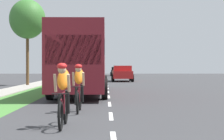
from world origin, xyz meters
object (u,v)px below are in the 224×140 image
cyclist_lead (63,94)px  street_tree_near (27,19)px  sedan_black (116,71)px  bus_maroon (82,58)px  suv_dark_green (97,71)px  cyclist_trailing (79,87)px  pickup_red (122,73)px

cyclist_lead → street_tree_near: size_ratio=0.25×
sedan_black → cyclist_lead: bearing=-93.2°
bus_maroon → suv_dark_green: bearing=89.8°
cyclist_lead → street_tree_near: street_tree_near is taller
cyclist_lead → sedan_black: cyclist_lead is taller
cyclist_trailing → bus_maroon: bus_maroon is taller
cyclist_lead → bus_maroon: 11.39m
sedan_black → street_tree_near: size_ratio=0.62×
cyclist_lead → cyclist_trailing: 2.96m
cyclist_trailing → pickup_red: size_ratio=0.34×
cyclist_trailing → sedan_black: bearing=86.8°
cyclist_lead → sedan_black: size_ratio=0.40×
cyclist_lead → suv_dark_green: bearing=90.2°
sedan_black → cyclist_trailing: bearing=-93.2°
bus_maroon → cyclist_lead: bearing=-88.7°
bus_maroon → pickup_red: (3.05, 17.21, -1.15)m
suv_dark_green → street_tree_near: (-5.13, -21.41, 4.38)m
bus_maroon → street_tree_near: bearing=119.6°
cyclist_trailing → suv_dark_green: (-0.29, 38.58, 0.14)m
street_tree_near → suv_dark_green: bearing=76.5°
bus_maroon → suv_dark_green: size_ratio=2.47×
cyclist_lead → pickup_red: size_ratio=0.34×
bus_maroon → pickup_red: size_ratio=2.27×
cyclist_lead → street_tree_near: bearing=104.6°
bus_maroon → suv_dark_green: bus_maroon is taller
cyclist_trailing → pickup_red: 25.72m
cyclist_lead → suv_dark_green: (-0.12, 41.53, 0.14)m
suv_dark_green → street_tree_near: street_tree_near is taller
cyclist_trailing → bus_maroon: size_ratio=0.15×
cyclist_lead → sedan_black: bearing=86.8°
sedan_black → street_tree_near: bearing=-104.3°
suv_dark_green → sedan_black: size_ratio=1.09×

